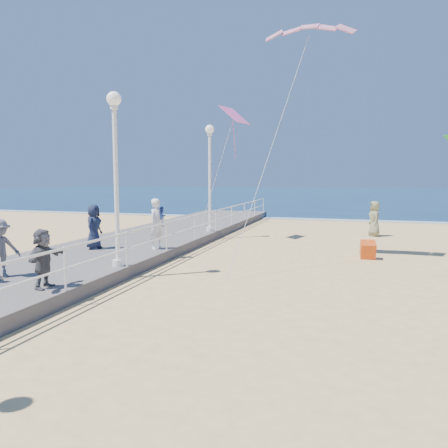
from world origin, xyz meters
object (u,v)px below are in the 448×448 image
(spectator_2, at_px, (0,248))
(spectator_5, at_px, (43,258))
(spectator_4, at_px, (94,227))
(beach_walker_c, at_px, (374,219))
(lamp_post_far, at_px, (210,167))
(toddler_held, at_px, (162,217))
(box_kite, at_px, (368,251))
(lamp_post_mid, at_px, (116,161))
(woman_holding_toddler, at_px, (157,224))

(spectator_2, relative_size, spectator_5, 1.07)
(spectator_4, distance_m, beach_walker_c, 14.48)
(lamp_post_far, xyz_separation_m, spectator_5, (-0.39, -11.92, -2.51))
(toddler_held, xyz_separation_m, box_kite, (7.63, 2.23, -1.34))
(lamp_post_mid, xyz_separation_m, spectator_2, (-2.33, -2.26, -2.45))
(woman_holding_toddler, distance_m, spectator_2, 5.93)
(spectator_5, bearing_deg, spectator_2, 65.89)
(spectator_2, distance_m, beach_walker_c, 18.02)
(lamp_post_mid, relative_size, box_kite, 8.87)
(lamp_post_far, distance_m, toddler_held, 5.93)
(toddler_held, relative_size, spectator_4, 0.45)
(woman_holding_toddler, xyz_separation_m, beach_walker_c, (8.26, 9.18, -0.43))
(beach_walker_c, bearing_deg, spectator_4, -61.25)
(lamp_post_mid, bearing_deg, beach_walker_c, 57.14)
(lamp_post_far, relative_size, woman_holding_toddler, 2.74)
(beach_walker_c, distance_m, box_kite, 6.85)
(lamp_post_mid, distance_m, woman_holding_toddler, 4.00)
(spectator_2, height_order, spectator_5, spectator_2)
(lamp_post_far, xyz_separation_m, woman_holding_toddler, (-0.21, -5.72, -2.29))
(spectator_4, relative_size, box_kite, 2.87)
(spectator_2, xyz_separation_m, beach_walker_c, (10.38, 14.72, -0.27))
(box_kite, bearing_deg, spectator_2, -146.44)
(lamp_post_far, distance_m, box_kite, 8.93)
(toddler_held, relative_size, spectator_2, 0.48)
(lamp_post_far, bearing_deg, spectator_2, -101.69)
(lamp_post_far, xyz_separation_m, toddler_held, (-0.06, -5.57, -2.02))
(beach_walker_c, bearing_deg, box_kite, -18.23)
(spectator_5, bearing_deg, lamp_post_mid, -12.88)
(lamp_post_far, height_order, spectator_2, lamp_post_far)
(woman_holding_toddler, bearing_deg, spectator_4, 123.07)
(lamp_post_mid, relative_size, spectator_5, 3.53)
(toddler_held, bearing_deg, lamp_post_mid, -162.01)
(spectator_5, bearing_deg, beach_walker_c, -34.10)
(beach_walker_c, bearing_deg, woman_holding_toddler, -56.14)
(spectator_4, relative_size, spectator_5, 1.14)
(spectator_2, bearing_deg, beach_walker_c, -10.79)
(woman_holding_toddler, bearing_deg, box_kite, -56.03)
(woman_holding_toddler, xyz_separation_m, toddler_held, (0.15, 0.15, 0.27))
(toddler_held, distance_m, spectator_4, 2.65)
(lamp_post_mid, relative_size, beach_walker_c, 2.83)
(lamp_post_mid, relative_size, lamp_post_far, 1.00)
(lamp_post_mid, bearing_deg, toddler_held, 91.04)
(spectator_4, bearing_deg, spectator_5, -163.99)
(woman_holding_toddler, xyz_separation_m, spectator_2, (-2.12, -5.54, -0.16))
(beach_walker_c, relative_size, box_kite, 3.13)
(spectator_4, bearing_deg, toddler_held, -77.09)
(spectator_4, bearing_deg, spectator_2, 177.21)
(woman_holding_toddler, relative_size, box_kite, 3.24)
(woman_holding_toddler, height_order, spectator_5, woman_holding_toddler)
(lamp_post_far, bearing_deg, beach_walker_c, 23.25)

